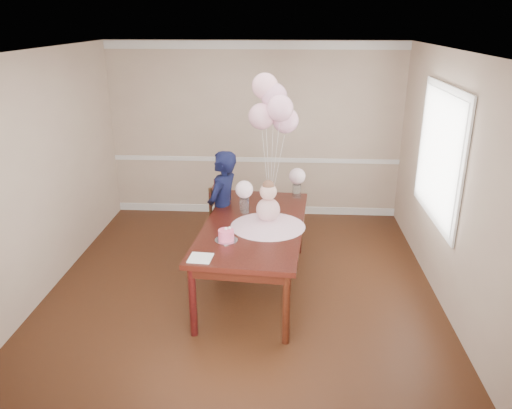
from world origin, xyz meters
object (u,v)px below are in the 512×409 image
object	(u,v)px
dining_table_top	(254,226)
birthday_cake	(226,235)
woman	(223,210)
dining_chair_seat	(229,226)

from	to	relation	value
dining_table_top	birthday_cake	size ratio (longest dim) A/B	13.33
birthday_cake	woman	distance (m)	1.07
birthday_cake	dining_chair_seat	xyz separation A→B (m)	(-0.11, 1.25, -0.43)
birthday_cake	dining_chair_seat	size ratio (longest dim) A/B	0.37
birthday_cake	dining_chair_seat	world-z (taller)	birthday_cake
woman	dining_chair_seat	bearing A→B (deg)	-174.66
dining_table_top	dining_chair_seat	distance (m)	0.92
dining_table_top	birthday_cake	distance (m)	0.55
birthday_cake	woman	size ratio (longest dim) A/B	0.11
dining_table_top	birthday_cake	bearing A→B (deg)	-113.96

